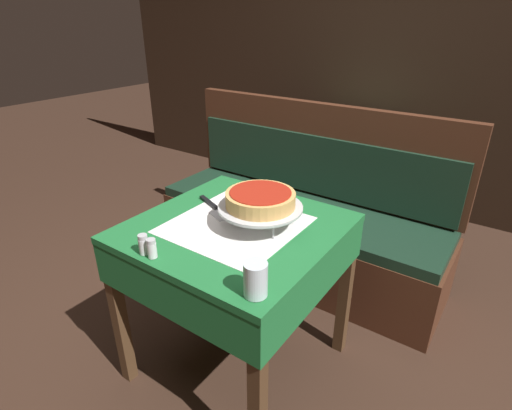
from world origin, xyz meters
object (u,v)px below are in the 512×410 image
at_px(booth_bench, 300,226).
at_px(condiment_caddy, 344,122).
at_px(dining_table_front, 236,250).
at_px(pepper_shaker, 152,248).
at_px(water_glass_near, 256,279).
at_px(pizza_pan_stand, 260,208).
at_px(deep_dish_pizza, 260,199).
at_px(dining_table_rear, 343,141).
at_px(pizza_server, 216,208).
at_px(salt_shaker, 143,244).

distance_m(booth_bench, condiment_caddy, 0.93).
relative_size(dining_table_front, condiment_caddy, 5.17).
bearing_deg(pepper_shaker, water_glass_near, 5.19).
relative_size(pizza_pan_stand, water_glass_near, 3.00).
xyz_separation_m(pepper_shaker, condiment_caddy, (-0.16, 2.00, 0.01)).
distance_m(booth_bench, deep_dish_pizza, 1.02).
height_order(pizza_pan_stand, water_glass_near, water_glass_near).
bearing_deg(pizza_pan_stand, condiment_caddy, 102.13).
relative_size(dining_table_front, booth_bench, 0.44).
height_order(dining_table_rear, deep_dish_pizza, deep_dish_pizza).
xyz_separation_m(dining_table_front, pizza_pan_stand, (0.09, 0.05, 0.20)).
height_order(dining_table_rear, booth_bench, booth_bench).
bearing_deg(condiment_caddy, pepper_shaker, -85.29).
height_order(pizza_server, salt_shaker, salt_shaker).
bearing_deg(booth_bench, pepper_shaker, -86.40).
height_order(salt_shaker, pepper_shaker, salt_shaker).
height_order(water_glass_near, pepper_shaker, water_glass_near).
xyz_separation_m(deep_dish_pizza, pepper_shaker, (-0.18, -0.40, -0.08)).
bearing_deg(condiment_caddy, deep_dish_pizza, -77.87).
distance_m(booth_bench, pepper_shaker, 1.31).
distance_m(deep_dish_pizza, pepper_shaker, 0.45).
xyz_separation_m(pizza_pan_stand, deep_dish_pizza, (0.00, 0.00, 0.04)).
bearing_deg(pepper_shaker, booth_bench, 93.60).
xyz_separation_m(deep_dish_pizza, pizza_server, (-0.25, 0.02, -0.11)).
bearing_deg(pizza_server, pizza_pan_stand, -3.66).
bearing_deg(dining_table_front, water_glass_near, -44.57).
distance_m(deep_dish_pizza, water_glass_near, 0.44).
xyz_separation_m(dining_table_front, pizza_server, (-0.16, 0.06, 0.12)).
xyz_separation_m(dining_table_rear, pizza_pan_stand, (0.35, -1.64, 0.19)).
height_order(pizza_pan_stand, condiment_caddy, condiment_caddy).
bearing_deg(dining_table_rear, salt_shaker, -86.29).
xyz_separation_m(dining_table_rear, pizza_server, (0.11, -1.62, 0.11)).
bearing_deg(water_glass_near, deep_dish_pizza, 122.49).
distance_m(dining_table_front, pizza_server, 0.21).
relative_size(pizza_server, condiment_caddy, 1.69).
bearing_deg(pepper_shaker, dining_table_rear, 94.89).
bearing_deg(salt_shaker, booth_bench, 91.62).
height_order(dining_table_rear, pizza_server, pizza_server).
height_order(pizza_server, pepper_shaker, pepper_shaker).
bearing_deg(dining_table_rear, pizza_server, -86.22).
bearing_deg(pizza_pan_stand, dining_table_front, -151.08).
relative_size(pizza_pan_stand, salt_shaker, 4.47).
relative_size(deep_dish_pizza, pepper_shaker, 3.81).
height_order(booth_bench, salt_shaker, booth_bench).
distance_m(dining_table_rear, salt_shaker, 2.05).
relative_size(dining_table_front, pizza_server, 3.06).
height_order(pepper_shaker, condiment_caddy, condiment_caddy).
distance_m(pepper_shaker, condiment_caddy, 2.01).
relative_size(pizza_pan_stand, pepper_shaker, 4.65).
bearing_deg(pepper_shaker, salt_shaker, 180.00).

